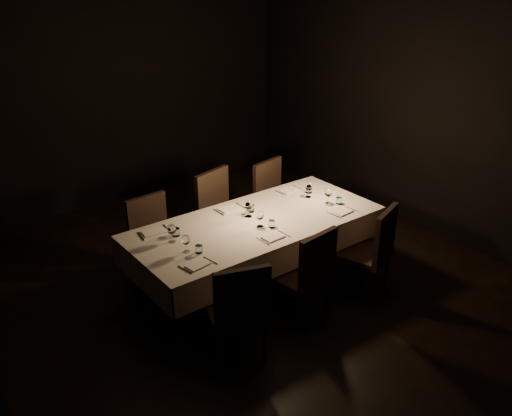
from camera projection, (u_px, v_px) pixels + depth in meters
room at (256, 149)px, 4.98m from camera, size 5.01×6.01×3.01m
dining_table at (256, 228)px, 5.32m from camera, size 2.52×1.12×0.76m
chair_near_left at (239, 308)px, 4.36m from camera, size 0.58×0.58×0.95m
place_setting_near_left at (192, 250)px, 4.63m from camera, size 0.30×0.39×0.16m
chair_near_center at (307, 272)px, 4.88m from camera, size 0.50×0.50×0.95m
place_setting_near_center at (267, 224)px, 5.09m from camera, size 0.29×0.39×0.16m
chair_near_right at (372, 248)px, 5.28m from camera, size 0.58×0.58×0.96m
place_setting_near_right at (335, 200)px, 5.59m from camera, size 0.30×0.39×0.16m
chair_far_left at (154, 236)px, 5.53m from camera, size 0.47×0.47×0.93m
place_setting_far_left at (167, 231)px, 4.94m from camera, size 0.33×0.40×0.17m
chair_far_center at (221, 213)px, 5.95m from camera, size 0.59×0.59×1.02m
place_setting_far_center at (243, 207)px, 5.42m from camera, size 0.32×0.40×0.18m
chair_far_right at (275, 198)px, 6.40m from camera, size 0.54×0.54×0.96m
place_setting_far_right at (303, 189)px, 5.87m from camera, size 0.30×0.39×0.16m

